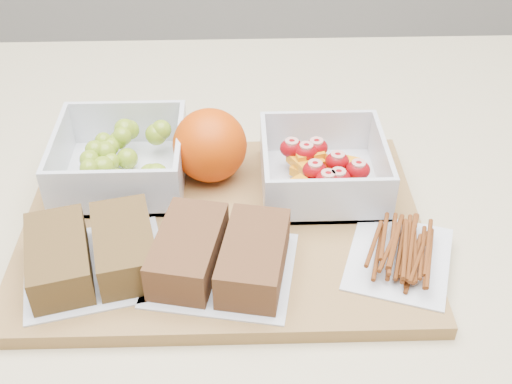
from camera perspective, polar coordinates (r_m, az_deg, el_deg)
The scene contains 7 objects.
cutting_board at distance 0.69m, azimuth -2.93°, elevation -3.12°, with size 0.42×0.30×0.02m, color olive.
grape_container at distance 0.74m, azimuth -11.76°, elevation 2.88°, with size 0.14×0.14×0.06m.
fruit_container at distance 0.72m, azimuth 5.92°, elevation 1.98°, with size 0.14×0.14×0.06m.
orange at distance 0.72m, azimuth -4.12°, elevation 4.16°, with size 0.08×0.08×0.08m, color #CE4204.
sandwich_bag_left at distance 0.64m, azimuth -14.36°, elevation -5.26°, with size 0.16×0.15×0.04m.
sandwich_bag_center at distance 0.61m, azimuth -3.14°, elevation -5.60°, with size 0.16×0.14×0.04m.
pretzel_bag at distance 0.64m, azimuth 12.73°, elevation -5.03°, with size 0.13×0.14×0.03m.
Camera 1 is at (-0.01, -0.54, 1.36)m, focal length 45.00 mm.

